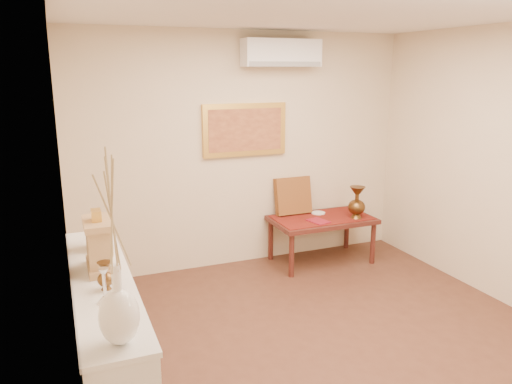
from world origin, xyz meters
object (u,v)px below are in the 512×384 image
display_ledge (107,346)px  wooden_chest (97,232)px  white_vase (114,243)px  mantel_clock (99,244)px  low_table (322,223)px  brass_urn_tall (357,199)px

display_ledge → wooden_chest: bearing=86.8°
white_vase → mantel_clock: size_ratio=2.50×
low_table → display_ledge: bearing=-144.9°
brass_urn_tall → mantel_clock: bearing=-152.6°
white_vase → mantel_clock: 1.05m
display_ledge → low_table: bearing=35.1°
white_vase → wooden_chest: white_vase is taller
mantel_clock → brass_urn_tall: bearing=27.4°
white_vase → display_ledge: size_ratio=0.51×
mantel_clock → low_table: bearing=33.2°
mantel_clock → display_ledge: bearing=-94.1°
wooden_chest → low_table: bearing=26.4°
white_vase → wooden_chest: size_ratio=4.20×
wooden_chest → low_table: wooden_chest is taller
white_vase → mantel_clock: white_vase is taller
display_ledge → wooden_chest: size_ratio=8.28×
brass_urn_tall → display_ledge: bearing=-150.7°
brass_urn_tall → wooden_chest: bearing=-159.3°
mantel_clock → low_table: mantel_clock is taller
low_table → white_vase: bearing=-134.2°
brass_urn_tall → display_ledge: (-3.04, -1.70, -0.30)m
display_ledge → mantel_clock: 0.68m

